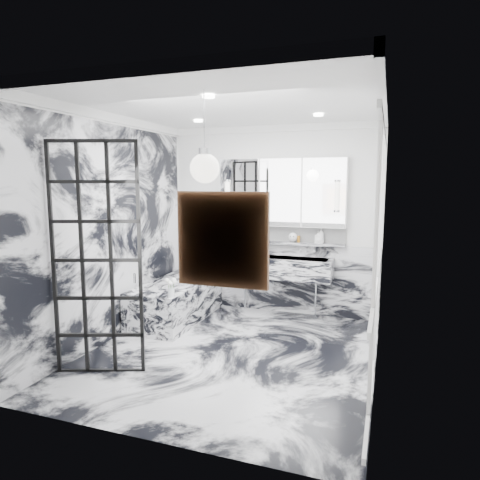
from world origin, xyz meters
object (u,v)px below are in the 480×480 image
at_px(crittall_door, 97,260).
at_px(trough_sink, 278,267).
at_px(mirror_cabinet, 281,192).
at_px(bathtub, 177,301).

bearing_deg(crittall_door, trough_sink, 42.63).
distance_m(crittall_door, trough_sink, 2.81).
relative_size(mirror_cabinet, bathtub, 1.15).
bearing_deg(bathtub, mirror_cabinet, 32.06).
relative_size(crittall_door, trough_sink, 1.49).
height_order(mirror_cabinet, bathtub, mirror_cabinet).
bearing_deg(trough_sink, bathtub, -153.52).
xyz_separation_m(crittall_door, bathtub, (-0.05, 1.80, -0.91)).
height_order(crittall_door, bathtub, crittall_door).
distance_m(trough_sink, bathtub, 1.55).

